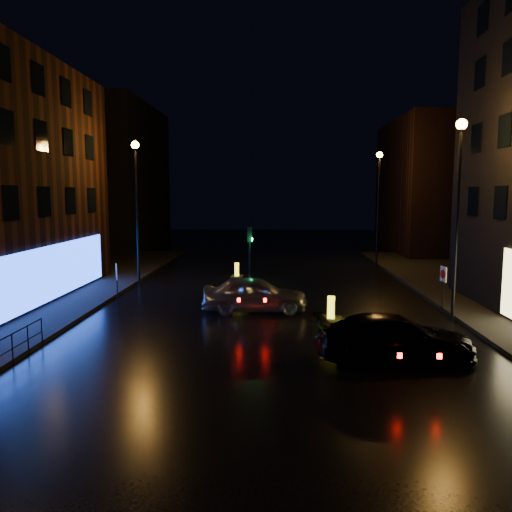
% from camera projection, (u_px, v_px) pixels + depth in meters
% --- Properties ---
extents(ground, '(120.00, 120.00, 0.00)m').
position_uv_depth(ground, '(265.00, 367.00, 15.49)').
color(ground, black).
rests_on(ground, ground).
extents(building_far_left, '(8.00, 16.00, 14.00)m').
position_uv_depth(building_far_left, '(113.00, 177.00, 49.94)').
color(building_far_left, black).
rests_on(building_far_left, ground).
extents(building_far_right, '(8.00, 14.00, 12.00)m').
position_uv_depth(building_far_right, '(435.00, 187.00, 45.90)').
color(building_far_right, black).
rests_on(building_far_right, ground).
extents(street_lamp_lfar, '(0.44, 0.44, 8.37)m').
position_uv_depth(street_lamp_lfar, '(136.00, 190.00, 28.98)').
color(street_lamp_lfar, black).
rests_on(street_lamp_lfar, ground).
extents(street_lamp_rnear, '(0.44, 0.44, 8.37)m').
position_uv_depth(street_lamp_rnear, '(458.00, 189.00, 20.45)').
color(street_lamp_rnear, black).
rests_on(street_lamp_rnear, ground).
extents(street_lamp_rfar, '(0.44, 0.44, 8.37)m').
position_uv_depth(street_lamp_rfar, '(378.00, 191.00, 36.32)').
color(street_lamp_rfar, black).
rests_on(street_lamp_rfar, ground).
extents(traffic_signal, '(1.40, 2.40, 3.45)m').
position_uv_depth(traffic_signal, '(250.00, 277.00, 29.36)').
color(traffic_signal, black).
rests_on(traffic_signal, ground).
extents(silver_hatchback, '(4.83, 2.12, 1.62)m').
position_uv_depth(silver_hatchback, '(255.00, 294.00, 22.73)').
color(silver_hatchback, '#B7BBC0').
rests_on(silver_hatchback, ground).
extents(dark_sedan, '(5.28, 2.55, 1.48)m').
position_uv_depth(dark_sedan, '(395.00, 338.00, 16.06)').
color(dark_sedan, black).
rests_on(dark_sedan, ground).
extents(bollard_near, '(1.14, 1.40, 1.06)m').
position_uv_depth(bollard_near, '(331.00, 315.00, 21.15)').
color(bollard_near, black).
rests_on(bollard_near, ground).
extents(bollard_far, '(0.79, 1.13, 0.95)m').
position_uv_depth(bollard_far, '(237.00, 274.00, 32.16)').
color(bollard_far, black).
rests_on(bollard_far, ground).
extents(road_sign_left, '(0.23, 0.51, 2.19)m').
position_uv_depth(road_sign_left, '(117.00, 276.00, 22.76)').
color(road_sign_left, black).
rests_on(road_sign_left, ground).
extents(road_sign_right, '(0.14, 0.51, 2.10)m').
position_uv_depth(road_sign_right, '(443.00, 278.00, 22.55)').
color(road_sign_right, black).
rests_on(road_sign_right, ground).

